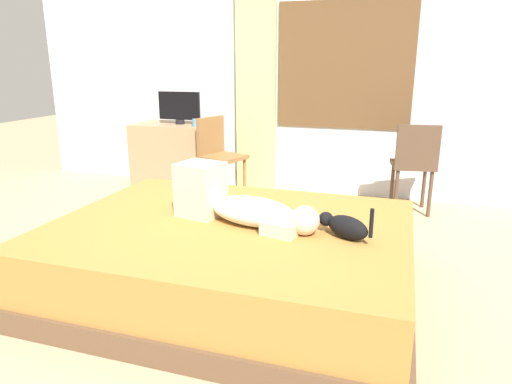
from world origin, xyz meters
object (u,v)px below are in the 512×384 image
at_px(bed, 231,257).
at_px(desk, 177,157).
at_px(chair_by_desk, 218,152).
at_px(cat, 345,226).
at_px(tv_monitor, 179,107).
at_px(chair_spare, 414,161).
at_px(person_lying, 239,204).
at_px(cup, 196,123).

xyz_separation_m(bed, desk, (-1.45, 2.09, 0.15)).
bearing_deg(desk, chair_by_desk, -23.00).
distance_m(cat, tv_monitor, 3.01).
bearing_deg(desk, bed, -55.34).
relative_size(tv_monitor, chair_spare, 0.56).
height_order(cat, chair_by_desk, chair_by_desk).
relative_size(person_lying, cat, 2.93).
bearing_deg(tv_monitor, bed, -56.41).
relative_size(person_lying, chair_spare, 1.10).
height_order(tv_monitor, chair_spare, tv_monitor).
bearing_deg(desk, chair_spare, -2.94).
distance_m(tv_monitor, chair_spare, 2.51).
bearing_deg(tv_monitor, cat, -45.56).
height_order(bed, cup, cup).
xyz_separation_m(bed, cup, (-1.14, 1.98, 0.56)).
distance_m(cup, chair_by_desk, 0.44).
xyz_separation_m(cup, chair_spare, (2.23, -0.01, -0.27)).
distance_m(person_lying, cup, 2.29).
relative_size(bed, tv_monitor, 4.57).
height_order(person_lying, desk, person_lying).
relative_size(bed, cat, 6.85).
relative_size(tv_monitor, chair_by_desk, 0.56).
height_order(tv_monitor, chair_by_desk, tv_monitor).
height_order(desk, tv_monitor, tv_monitor).
bearing_deg(chair_spare, bed, -118.93).
bearing_deg(cup, cat, -47.54).
relative_size(bed, desk, 2.44).
bearing_deg(cat, tv_monitor, 134.44).
relative_size(desk, tv_monitor, 1.87).
distance_m(cup, chair_spare, 2.24).
height_order(chair_by_desk, chair_spare, same).
height_order(desk, cup, cup).
bearing_deg(chair_spare, cat, -100.98).
bearing_deg(person_lying, chair_by_desk, 115.99).
bearing_deg(chair_spare, desk, 177.06).
distance_m(bed, tv_monitor, 2.61).
bearing_deg(cup, person_lying, -58.59).
bearing_deg(person_lying, cat, -5.70).
bearing_deg(bed, person_lying, 33.74).
bearing_deg(bed, chair_spare, 61.07).
bearing_deg(person_lying, bed, -146.26).
height_order(person_lying, chair_by_desk, chair_by_desk).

